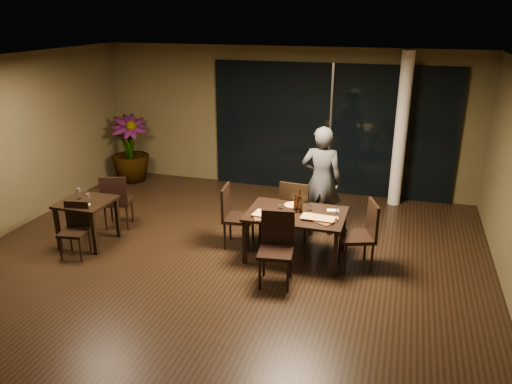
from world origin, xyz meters
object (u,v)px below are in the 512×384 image
at_px(main_table, 296,217).
at_px(bottle_c, 299,200).
at_px(chair_main_right, 363,231).
at_px(chair_side_far, 116,199).
at_px(chair_side_near, 76,226).
at_px(potted_plant, 130,149).
at_px(side_table, 87,208).
at_px(bottle_a, 296,204).
at_px(chair_main_near, 277,244).
at_px(bottle_b, 301,205).
at_px(chair_main_far, 296,208).
at_px(chair_main_left, 233,213).
at_px(diner, 321,181).

distance_m(main_table, bottle_c, 0.28).
relative_size(chair_main_right, bottle_c, 3.20).
relative_size(chair_side_far, chair_side_near, 1.16).
bearing_deg(chair_side_near, potted_plant, 97.90).
height_order(side_table, bottle_a, bottle_a).
xyz_separation_m(chair_main_near, bottle_b, (0.16, 0.82, 0.31)).
height_order(chair_main_far, chair_side_far, chair_main_far).
bearing_deg(chair_main_left, chair_main_far, -69.01).
bearing_deg(bottle_a, chair_main_left, 174.34).
distance_m(side_table, chair_main_far, 3.45).
xyz_separation_m(potted_plant, bottle_a, (4.38, -2.58, 0.15)).
relative_size(chair_main_near, bottle_a, 3.61).
bearing_deg(bottle_a, potted_plant, 149.53).
relative_size(chair_main_left, bottle_b, 3.85).
bearing_deg(chair_side_near, chair_main_right, 2.52).
bearing_deg(bottle_b, chair_main_right, -3.01).
bearing_deg(diner, chair_main_right, 126.80).
distance_m(chair_side_near, diner, 4.07).
distance_m(side_table, chair_side_near, 0.44).
height_order(main_table, chair_side_far, chair_side_far).
bearing_deg(diner, chair_main_far, 52.09).
bearing_deg(chair_side_near, chair_main_left, 15.59).
bearing_deg(side_table, chair_side_near, -81.05).
distance_m(chair_main_near, diner, 1.90).
bearing_deg(main_table, chair_side_far, 177.17).
xyz_separation_m(chair_main_far, diner, (0.33, 0.44, 0.36)).
relative_size(chair_main_left, potted_plant, 0.69).
xyz_separation_m(chair_side_near, bottle_b, (3.40, 0.94, 0.40)).
distance_m(diner, bottle_a, 1.05).
bearing_deg(chair_main_left, bottle_a, -102.02).
distance_m(chair_main_left, bottle_b, 1.18).
relative_size(chair_side_near, bottle_c, 2.64).
bearing_deg(chair_main_left, side_table, 98.66).
bearing_deg(main_table, chair_main_far, 102.64).
xyz_separation_m(potted_plant, bottle_c, (4.41, -2.46, 0.17)).
distance_m(side_table, chair_main_near, 3.31).
distance_m(chair_main_far, chair_main_left, 1.05).
height_order(chair_main_far, chair_main_near, chair_main_far).
xyz_separation_m(main_table, chair_main_right, (1.03, -0.02, -0.09)).
relative_size(bottle_b, bottle_c, 0.81).
bearing_deg(chair_main_left, chair_side_near, 108.20).
relative_size(diner, potted_plant, 1.27).
xyz_separation_m(main_table, chair_side_far, (-3.26, 0.16, -0.12)).
height_order(main_table, bottle_b, bottle_b).
distance_m(chair_side_far, chair_side_near, 1.08).
height_order(side_table, bottle_c, bottle_c).
relative_size(chair_main_right, bottle_b, 3.93).
distance_m(chair_main_left, diner, 1.61).
bearing_deg(diner, potted_plant, -19.71).
relative_size(chair_side_near, bottle_a, 3.02).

